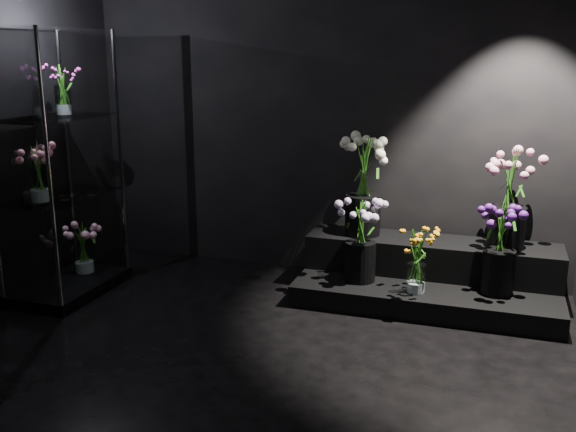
% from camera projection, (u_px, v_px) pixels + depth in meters
% --- Properties ---
extents(floor, '(4.00, 4.00, 0.00)m').
position_uv_depth(floor, '(229.00, 378.00, 3.69)').
color(floor, black).
rests_on(floor, ground).
extents(wall_back, '(4.00, 0.00, 4.00)m').
position_uv_depth(wall_back, '(323.00, 105.00, 5.18)').
color(wall_back, black).
rests_on(wall_back, floor).
extents(display_riser, '(1.90, 0.84, 0.42)m').
position_uv_depth(display_riser, '(429.00, 276.00, 4.85)').
color(display_riser, black).
rests_on(display_riser, floor).
extents(display_case, '(0.54, 0.90, 1.98)m').
position_uv_depth(display_case, '(59.00, 167.00, 4.75)').
color(display_case, black).
rests_on(display_case, floor).
extents(bouquet_orange_bells, '(0.31, 0.31, 0.48)m').
position_uv_depth(bouquet_orange_bells, '(417.00, 259.00, 4.50)').
color(bouquet_orange_bells, white).
rests_on(bouquet_orange_bells, display_riser).
extents(bouquet_lilac, '(0.42, 0.42, 0.63)m').
position_uv_depth(bouquet_lilac, '(361.00, 233.00, 4.70)').
color(bouquet_lilac, black).
rests_on(bouquet_lilac, display_riser).
extents(bouquet_purple, '(0.43, 0.43, 0.65)m').
position_uv_depth(bouquet_purple, '(500.00, 243.00, 4.45)').
color(bouquet_purple, black).
rests_on(bouquet_purple, display_riser).
extents(bouquet_cream_roses, '(0.44, 0.44, 0.77)m').
position_uv_depth(bouquet_cream_roses, '(364.00, 181.00, 4.94)').
color(bouquet_cream_roses, black).
rests_on(bouquet_cream_roses, display_riser).
extents(bouquet_pink_roses, '(0.50, 0.50, 0.72)m').
position_uv_depth(bouquet_pink_roses, '(510.00, 193.00, 4.60)').
color(bouquet_pink_roses, black).
rests_on(bouquet_pink_roses, display_riser).
extents(bouquet_case_pink, '(0.33, 0.33, 0.42)m').
position_uv_depth(bouquet_case_pink, '(39.00, 171.00, 4.56)').
color(bouquet_case_pink, white).
rests_on(bouquet_case_pink, display_case).
extents(bouquet_case_magenta, '(0.23, 0.23, 0.36)m').
position_uv_depth(bouquet_case_magenta, '(62.00, 89.00, 4.77)').
color(bouquet_case_magenta, white).
rests_on(bouquet_case_magenta, display_case).
extents(bouquet_case_base_pink, '(0.40, 0.40, 0.42)m').
position_uv_depth(bouquet_case_base_pink, '(83.00, 245.00, 5.12)').
color(bouquet_case_base_pink, white).
rests_on(bouquet_case_base_pink, display_case).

